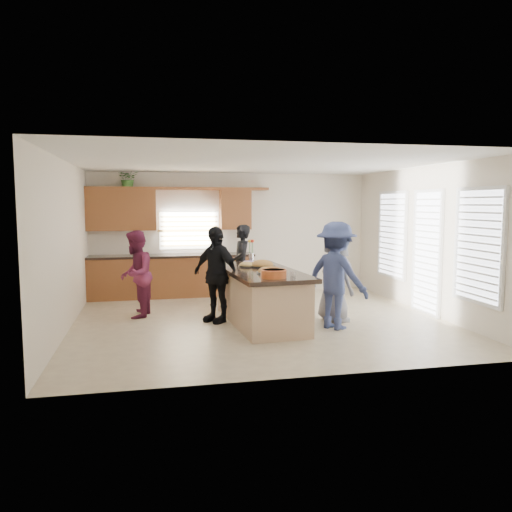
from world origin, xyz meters
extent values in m
plane|color=beige|center=(0.00, 0.00, 0.00)|extent=(6.50, 6.50, 0.00)
cube|color=silver|center=(0.00, 3.00, 1.40)|extent=(6.50, 0.02, 2.80)
cube|color=silver|center=(0.00, -3.00, 1.40)|extent=(6.50, 0.02, 2.80)
cube|color=silver|center=(-3.25, 0.00, 1.40)|extent=(0.02, 6.00, 2.80)
cube|color=silver|center=(3.25, 0.00, 1.40)|extent=(0.02, 6.00, 2.80)
cube|color=white|center=(0.00, 0.00, 2.80)|extent=(6.50, 6.00, 0.02)
cube|color=brown|center=(-1.43, 2.69, 0.45)|extent=(3.65, 0.62, 0.90)
cube|color=black|center=(-1.43, 2.69, 0.93)|extent=(3.70, 0.65, 0.05)
cube|color=brown|center=(-2.50, 2.82, 1.95)|extent=(1.50, 0.36, 0.90)
cube|color=brown|center=(0.05, 2.82, 1.95)|extent=(0.70, 0.36, 0.90)
cube|color=brown|center=(-1.23, 2.82, 2.43)|extent=(4.05, 0.40, 0.06)
cube|color=olive|center=(-1.00, 2.96, 1.48)|extent=(1.35, 0.08, 0.85)
cube|color=white|center=(3.22, 1.30, 1.42)|extent=(0.06, 1.10, 1.75)
cube|color=white|center=(3.22, -0.10, 1.17)|extent=(0.06, 0.85, 2.25)
cube|color=white|center=(3.22, -1.60, 1.42)|extent=(0.06, 1.10, 1.75)
cube|color=tan|center=(-0.03, -0.20, 0.44)|extent=(1.18, 2.57, 0.88)
cube|color=black|center=(-0.03, -0.20, 0.92)|extent=(1.34, 2.78, 0.07)
cube|color=black|center=(-0.03, -0.20, 0.04)|extent=(1.09, 2.48, 0.08)
cylinder|color=black|center=(0.02, -0.68, 0.96)|extent=(0.44, 0.44, 0.02)
ellipsoid|color=#A66A34|center=(0.02, -0.68, 0.98)|extent=(0.40, 0.40, 0.18)
cylinder|color=black|center=(0.09, 0.19, 0.96)|extent=(0.48, 0.48, 0.02)
ellipsoid|color=#A66A34|center=(0.09, 0.19, 0.98)|extent=(0.43, 0.43, 0.19)
cylinder|color=black|center=(-0.18, 0.23, 0.96)|extent=(0.31, 0.31, 0.02)
ellipsoid|color=#E5B861|center=(-0.18, 0.23, 0.98)|extent=(0.28, 0.28, 0.13)
cylinder|color=#D15B26|center=(-0.04, -1.19, 1.01)|extent=(0.40, 0.40, 0.13)
cylinder|color=beige|center=(-0.04, -1.19, 1.06)|extent=(0.33, 0.33, 0.04)
cylinder|color=white|center=(0.30, -1.10, 0.99)|extent=(0.09, 0.09, 0.09)
cylinder|color=#AD8ECF|center=(-0.06, 0.66, 0.98)|extent=(0.21, 0.21, 0.05)
cylinder|color=silver|center=(0.04, 0.95, 1.04)|extent=(0.10, 0.10, 0.17)
imported|color=#3A712D|center=(-2.33, 2.82, 2.64)|extent=(0.47, 0.42, 0.48)
imported|color=black|center=(-0.04, 1.57, 0.83)|extent=(0.45, 0.64, 1.66)
imported|color=maroon|center=(-2.17, 0.73, 0.80)|extent=(0.74, 0.88, 1.61)
imported|color=black|center=(-0.78, 0.08, 0.85)|extent=(0.96, 1.03, 1.70)
imported|color=navy|center=(1.13, -0.82, 0.90)|extent=(1.21, 1.33, 1.80)
imported|color=slate|center=(1.29, -0.34, 0.82)|extent=(0.70, 0.90, 1.64)
camera|label=1|loc=(-1.91, -8.59, 2.09)|focal=35.00mm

